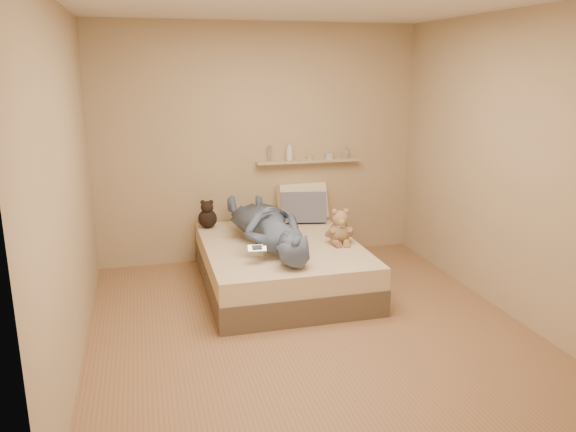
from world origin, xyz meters
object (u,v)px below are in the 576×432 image
object	(u,v)px
game_console	(257,248)
wall_shelf	(308,161)
pillow_cream	(302,202)
pillow_grey	(303,207)
bed	(281,265)
person	(267,225)
dark_plush	(207,216)
teddy_bear	(340,229)

from	to	relation	value
game_console	wall_shelf	xyz separation A→B (m)	(0.89, 1.44, 0.51)
pillow_cream	wall_shelf	distance (m)	0.47
pillow_grey	wall_shelf	distance (m)	0.54
pillow_grey	wall_shelf	size ratio (longest dim) A/B	0.42
bed	pillow_cream	bearing A→B (deg)	61.04
person	bed	bearing A→B (deg)	179.31
dark_plush	person	size ratio (longest dim) A/B	0.18
game_console	person	size ratio (longest dim) A/B	0.10
game_console	teddy_bear	size ratio (longest dim) A/B	0.47
teddy_bear	pillow_cream	distance (m)	0.99
dark_plush	person	bearing A→B (deg)	-56.75
game_console	pillow_cream	world-z (taller)	pillow_cream
wall_shelf	pillow_cream	bearing A→B (deg)	-138.92
dark_plush	pillow_grey	xyz separation A→B (m)	(1.06, -0.05, 0.04)
bed	pillow_grey	world-z (taller)	pillow_grey
game_console	pillow_cream	distance (m)	1.58
game_console	pillow_cream	xyz separation A→B (m)	(0.80, 1.36, 0.06)
dark_plush	pillow_grey	size ratio (longest dim) A/B	0.62
pillow_cream	pillow_grey	size ratio (longest dim) A/B	1.10
dark_plush	pillow_grey	distance (m)	1.06
dark_plush	pillow_grey	bearing A→B (deg)	-2.46
bed	person	distance (m)	0.45
wall_shelf	bed	bearing A→B (deg)	-121.18
person	pillow_grey	bearing A→B (deg)	-134.14
pillow_cream	wall_shelf	xyz separation A→B (m)	(0.09, 0.08, 0.45)
person	game_console	bearing A→B (deg)	63.29
pillow_cream	pillow_grey	xyz separation A→B (m)	(-0.03, -0.14, -0.03)
pillow_grey	wall_shelf	world-z (taller)	wall_shelf
pillow_cream	teddy_bear	bearing A→B (deg)	-84.44
bed	game_console	xyz separation A→B (m)	(-0.34, -0.53, 0.37)
game_console	person	bearing A→B (deg)	68.32
pillow_grey	bed	bearing A→B (deg)	-121.94
teddy_bear	game_console	bearing A→B (deg)	-157.61
game_console	dark_plush	world-z (taller)	dark_plush
person	dark_plush	bearing A→B (deg)	-61.77
dark_plush	person	xyz separation A→B (m)	(0.49, -0.75, 0.07)
pillow_cream	wall_shelf	bearing A→B (deg)	41.08
teddy_bear	person	world-z (taller)	person
dark_plush	bed	bearing A→B (deg)	-49.47
teddy_bear	dark_plush	distance (m)	1.48
dark_plush	game_console	bearing A→B (deg)	-77.30
bed	teddy_bear	size ratio (longest dim) A/B	5.32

